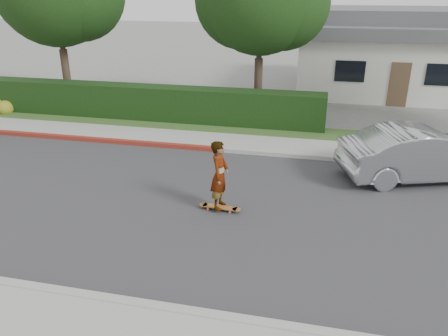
{
  "coord_description": "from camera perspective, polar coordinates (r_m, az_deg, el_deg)",
  "views": [
    {
      "loc": [
        4.21,
        -9.93,
        5.44
      ],
      "look_at": [
        1.91,
        0.35,
        1.0
      ],
      "focal_mm": 35.0,
      "sensor_mm": 36.0,
      "label": 1
    }
  ],
  "objects": [
    {
      "name": "ground",
      "position": [
        12.08,
        -9.25,
        -4.24
      ],
      "size": [
        120.0,
        120.0,
        0.0
      ],
      "primitive_type": "plane",
      "color": "slate",
      "rests_on": "ground"
    },
    {
      "name": "road",
      "position": [
        12.08,
        -9.25,
        -4.22
      ],
      "size": [
        60.0,
        8.0,
        0.01
      ],
      "primitive_type": "cube",
      "color": "#2D2D30",
      "rests_on": "ground"
    },
    {
      "name": "curb_near",
      "position": [
        8.97,
        -19.12,
        -15.36
      ],
      "size": [
        60.0,
        0.2,
        0.15
      ],
      "primitive_type": "cube",
      "color": "#9E9E99",
      "rests_on": "ground"
    },
    {
      "name": "sidewalk_near",
      "position": [
        8.42,
        -22.35,
        -18.91
      ],
      "size": [
        60.0,
        1.6,
        0.12
      ],
      "primitive_type": "cube",
      "color": "gray",
      "rests_on": "ground"
    },
    {
      "name": "curb_far",
      "position": [
        15.6,
        -3.82,
        2.67
      ],
      "size": [
        60.0,
        0.2,
        0.15
      ],
      "primitive_type": "cube",
      "color": "#9E9E99",
      "rests_on": "ground"
    },
    {
      "name": "curb_red_section",
      "position": [
        17.62,
        -19.67,
        3.76
      ],
      "size": [
        12.0,
        0.21,
        0.15
      ],
      "primitive_type": "cube",
      "color": "maroon",
      "rests_on": "ground"
    },
    {
      "name": "sidewalk_far",
      "position": [
        16.42,
        -2.94,
        3.68
      ],
      "size": [
        60.0,
        1.6,
        0.12
      ],
      "primitive_type": "cube",
      "color": "gray",
      "rests_on": "ground"
    },
    {
      "name": "planting_strip",
      "position": [
        17.89,
        -1.58,
        5.3
      ],
      "size": [
        60.0,
        1.6,
        0.1
      ],
      "primitive_type": "cube",
      "color": "#2D4C1E",
      "rests_on": "ground"
    },
    {
      "name": "hedge",
      "position": [
        19.17,
        -9.98,
        8.33
      ],
      "size": [
        15.0,
        1.0,
        1.5
      ],
      "primitive_type": "cube",
      "color": "black",
      "rests_on": "ground"
    },
    {
      "name": "house",
      "position": [
        26.42,
        21.45,
        14.05
      ],
      "size": [
        10.6,
        8.6,
        4.3
      ],
      "color": "beige",
      "rests_on": "ground"
    },
    {
      "name": "skateboard",
      "position": [
        11.38,
        -0.55,
        -5.14
      ],
      "size": [
        1.13,
        0.3,
        0.1
      ],
      "rotation": [
        0.0,
        0.0,
        -0.07
      ],
      "color": "#E0623D",
      "rests_on": "ground"
    },
    {
      "name": "skateboarder",
      "position": [
        10.98,
        -0.57,
        -0.92
      ],
      "size": [
        0.48,
        0.69,
        1.8
      ],
      "primitive_type": "imported",
      "rotation": [
        0.0,
        0.0,
        1.5
      ],
      "color": "white",
      "rests_on": "skateboard"
    },
    {
      "name": "car_silver",
      "position": [
        14.26,
        24.52,
        1.71
      ],
      "size": [
        5.13,
        3.18,
        1.59
      ],
      "primitive_type": "imported",
      "rotation": [
        0.0,
        0.0,
        1.9
      ],
      "color": "#A8ABAF",
      "rests_on": "ground"
    }
  ]
}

